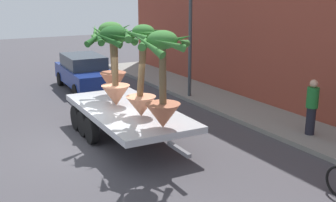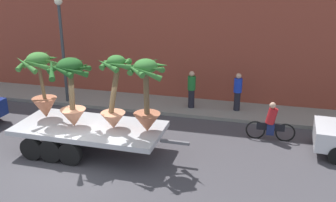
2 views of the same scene
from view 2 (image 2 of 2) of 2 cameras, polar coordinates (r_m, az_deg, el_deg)
ground_plane at (r=13.27m, az=-13.48°, el=-9.27°), size 60.00×60.00×0.00m
sidewalk at (r=18.34m, az=-4.81°, el=-0.22°), size 24.00×2.20×0.15m
building_facade at (r=18.96m, az=-3.48°, el=13.74°), size 24.00×1.20×8.69m
flatbed_trailer at (r=13.88m, az=-12.50°, el=-4.38°), size 6.21×2.45×0.98m
potted_palm_rear at (r=12.87m, az=-8.00°, el=0.80°), size 1.24×1.24×2.58m
potted_palm_middle at (r=13.29m, az=-14.26°, el=1.83°), size 1.64×1.72×2.44m
potted_palm_front at (r=12.53m, az=-3.23°, el=0.73°), size 1.56×1.53×2.51m
potted_palm_extra at (r=14.45m, az=-18.37°, el=2.28°), size 1.50×1.58×2.44m
cyclist at (r=14.90m, az=15.14°, el=-3.25°), size 1.84×0.35×1.54m
pedestrian_near_gate at (r=17.19m, az=3.54°, el=1.85°), size 0.36×0.36×1.71m
pedestrian_far_left at (r=17.11m, az=10.37°, el=1.46°), size 0.36×0.36×1.71m
street_lamp at (r=18.12m, az=-15.62°, el=9.22°), size 0.36×0.36×4.83m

